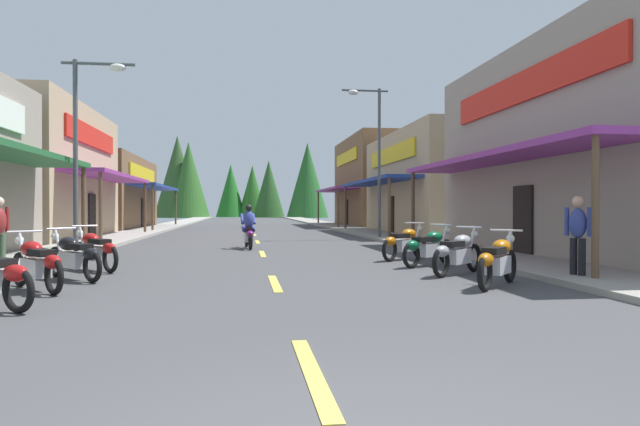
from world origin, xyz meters
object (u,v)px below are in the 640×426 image
(streetlamp_right, at_px, (373,143))
(motorcycle_parked_right_0, at_px, (498,260))
(motorcycle_parked_left_1, at_px, (37,263))
(motorcycle_parked_right_3, at_px, (404,242))
(motorcycle_parked_right_2, at_px, (429,247))
(motorcycle_parked_left_3, at_px, (95,249))
(motorcycle_parked_left_2, at_px, (74,256))
(streetlamp_left, at_px, (87,127))
(rider_cruising_lead, at_px, (248,230))
(motorcycle_parked_right_1, at_px, (458,252))
(pedestrian_by_shop, at_px, (578,232))

(streetlamp_right, xyz_separation_m, motorcycle_parked_right_0, (-1.29, -15.64, -3.95))
(motorcycle_parked_right_0, distance_m, motorcycle_parked_left_1, 8.19)
(motorcycle_parked_right_3, distance_m, motorcycle_parked_left_1, 9.36)
(motorcycle_parked_right_2, bearing_deg, motorcycle_parked_left_3, 142.72)
(motorcycle_parked_left_2, relative_size, motorcycle_parked_left_3, 0.96)
(streetlamp_left, bearing_deg, motorcycle_parked_right_0, -41.20)
(streetlamp_left, xyz_separation_m, motorcycle_parked_left_1, (1.11, -7.52, -3.40))
(streetlamp_right, height_order, motorcycle_parked_left_3, streetlamp_right)
(motorcycle_parked_right_2, height_order, motorcycle_parked_left_3, same)
(streetlamp_right, xyz_separation_m, motorcycle_parked_right_2, (-1.35, -11.95, -3.95))
(motorcycle_parked_left_2, bearing_deg, rider_cruising_lead, -65.51)
(motorcycle_parked_right_2, bearing_deg, motorcycle_parked_left_2, 154.76)
(motorcycle_parked_right_1, relative_size, motorcycle_parked_left_1, 0.98)
(streetlamp_right, distance_m, motorcycle_parked_left_2, 16.87)
(streetlamp_right, relative_size, motorcycle_parked_left_2, 4.20)
(motorcycle_parked_right_2, bearing_deg, streetlamp_right, 47.00)
(streetlamp_left, height_order, motorcycle_parked_right_3, streetlamp_left)
(motorcycle_parked_left_1, bearing_deg, streetlamp_right, -71.63)
(pedestrian_by_shop, bearing_deg, motorcycle_parked_right_0, -8.99)
(motorcycle_parked_right_3, bearing_deg, motorcycle_parked_right_1, -128.24)
(motorcycle_parked_right_3, height_order, motorcycle_parked_left_2, same)
(streetlamp_right, relative_size, motorcycle_parked_right_3, 4.09)
(motorcycle_parked_right_2, bearing_deg, pedestrian_by_shop, -93.82)
(motorcycle_parked_right_3, relative_size, rider_cruising_lead, 0.79)
(streetlamp_left, relative_size, streetlamp_right, 0.85)
(streetlamp_left, xyz_separation_m, pedestrian_by_shop, (11.22, -7.55, -2.91))
(streetlamp_left, relative_size, motorcycle_parked_right_2, 3.33)
(pedestrian_by_shop, bearing_deg, motorcycle_parked_left_1, -25.81)
(motorcycle_parked_right_0, height_order, motorcycle_parked_right_1, same)
(motorcycle_parked_left_2, bearing_deg, motorcycle_parked_left_1, 130.22)
(motorcycle_parked_right_0, relative_size, motorcycle_parked_right_2, 0.93)
(motorcycle_parked_left_3, relative_size, rider_cruising_lead, 0.80)
(streetlamp_right, height_order, motorcycle_parked_right_3, streetlamp_right)
(motorcycle_parked_right_0, relative_size, motorcycle_parked_right_1, 0.99)
(streetlamp_right, distance_m, pedestrian_by_shop, 15.47)
(streetlamp_right, distance_m, motorcycle_parked_right_1, 14.37)
(streetlamp_right, height_order, motorcycle_parked_left_2, streetlamp_right)
(streetlamp_right, xyz_separation_m, motorcycle_parked_left_1, (-9.47, -15.04, -3.95))
(motorcycle_parked_right_1, xyz_separation_m, motorcycle_parked_left_1, (-8.15, -1.28, 0.00))
(motorcycle_parked_right_3, bearing_deg, pedestrian_by_shop, -107.15)
(motorcycle_parked_right_0, distance_m, motorcycle_parked_right_3, 5.46)
(motorcycle_parked_left_1, distance_m, motorcycle_parked_left_2, 1.52)
(motorcycle_parked_left_2, bearing_deg, streetlamp_left, -30.13)
(rider_cruising_lead, height_order, pedestrian_by_shop, pedestrian_by_shop)
(motorcycle_parked_right_2, bearing_deg, motorcycle_parked_right_0, -125.62)
(motorcycle_parked_left_2, bearing_deg, pedestrian_by_shop, -141.15)
(motorcycle_parked_right_0, xyz_separation_m, motorcycle_parked_right_2, (-0.06, 3.69, 0.00))
(motorcycle_parked_left_2, bearing_deg, motorcycle_parked_right_1, -133.97)
(motorcycle_parked_right_0, relative_size, motorcycle_parked_left_2, 1.01)
(streetlamp_left, bearing_deg, motorcycle_parked_left_1, -81.58)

